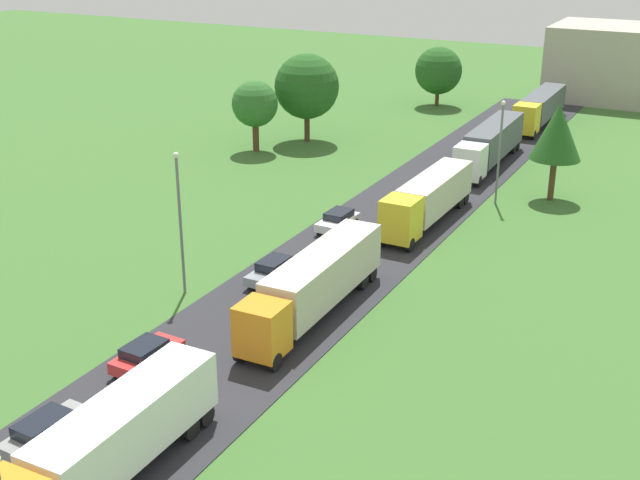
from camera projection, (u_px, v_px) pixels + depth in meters
name	position (u px, v px, depth m)	size (l,w,h in m)	color
road	(239.00, 339.00, 46.35)	(10.00, 140.00, 0.06)	#2B2B30
lane_marking_centre	(205.00, 366.00, 43.60)	(0.16, 120.62, 0.01)	white
truck_lead	(103.00, 446.00, 33.67)	(2.56, 12.89, 3.47)	orange
truck_second	(315.00, 282.00, 48.38)	(2.69, 14.13, 3.62)	orange
truck_third	(428.00, 198.00, 62.86)	(2.64, 13.13, 3.52)	yellow
truck_fourth	(490.00, 143.00, 77.35)	(2.73, 15.02, 3.67)	white
truck_fifth	(540.00, 107.00, 92.02)	(2.58, 14.60, 3.48)	yellow
car_second	(47.00, 431.00, 36.75)	(1.95, 4.41, 1.53)	gray
car_third	(147.00, 355.00, 43.09)	(2.05, 4.05, 1.49)	red
car_fourth	(273.00, 271.00, 53.20)	(1.86, 4.09, 1.51)	#8C939E
car_fifth	(338.00, 220.00, 61.92)	(1.92, 4.01, 1.45)	white
lamppost_second	(180.00, 217.00, 50.22)	(0.36, 0.36, 9.13)	slate
lamppost_third	(500.00, 147.00, 66.26)	(0.36, 0.36, 8.52)	slate
tree_oak	(255.00, 104.00, 81.14)	(4.54, 4.54, 7.05)	#513823
tree_birch	(557.00, 132.00, 66.77)	(4.14, 4.14, 8.07)	#513823
tree_maple	(307.00, 87.00, 84.25)	(6.60, 6.60, 9.05)	#513823
tree_pine	(438.00, 71.00, 100.50)	(5.70, 5.70, 7.19)	#513823
distant_building	(610.00, 62.00, 104.35)	(14.22, 12.42, 9.19)	#B2A899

